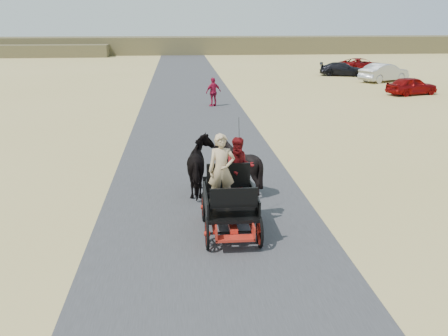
{
  "coord_description": "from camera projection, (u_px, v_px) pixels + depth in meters",
  "views": [
    {
      "loc": [
        -0.74,
        -12.23,
        5.21
      ],
      "look_at": [
        0.46,
        0.88,
        1.2
      ],
      "focal_mm": 40.0,
      "sensor_mm": 36.0,
      "label": 1
    }
  ],
  "objects": [
    {
      "name": "carriage",
      "position": [
        230.0,
        219.0,
        12.48
      ],
      "size": [
        1.3,
        2.4,
        0.72
      ],
      "primitive_type": null,
      "color": "black",
      "rests_on": "ground"
    },
    {
      "name": "car_d",
      "position": [
        361.0,
        65.0,
        49.15
      ],
      "size": [
        5.09,
        3.63,
        1.29
      ],
      "primitive_type": "imported",
      "rotation": [
        0.0,
        0.0,
        1.93
      ],
      "color": "maroon",
      "rests_on": "ground"
    },
    {
      "name": "road",
      "position": [
        210.0,
        221.0,
        13.23
      ],
      "size": [
        6.0,
        140.0,
        0.01
      ],
      "primitive_type": "cube",
      "color": "#38383A",
      "rests_on": "ground"
    },
    {
      "name": "car_a",
      "position": [
        412.0,
        86.0,
        34.4
      ],
      "size": [
        3.92,
        2.45,
        1.24
      ],
      "primitive_type": "imported",
      "rotation": [
        0.0,
        0.0,
        1.86
      ],
      "color": "maroon",
      "rests_on": "ground"
    },
    {
      "name": "horse_left",
      "position": [
        202.0,
        166.0,
        15.14
      ],
      "size": [
        0.91,
        2.01,
        1.7
      ],
      "primitive_type": "imported",
      "rotation": [
        0.0,
        0.0,
        3.14
      ],
      "color": "black",
      "rests_on": "ground"
    },
    {
      "name": "ground",
      "position": [
        210.0,
        221.0,
        13.23
      ],
      "size": [
        140.0,
        140.0,
        0.0
      ],
      "primitive_type": "plane",
      "color": "tan"
    },
    {
      "name": "driver_man",
      "position": [
        222.0,
        170.0,
        12.14
      ],
      "size": [
        0.66,
        0.43,
        1.8
      ],
      "primitive_type": "imported",
      "color": "tan",
      "rests_on": "carriage"
    },
    {
      "name": "horse_right",
      "position": [
        238.0,
        165.0,
        15.24
      ],
      "size": [
        1.37,
        1.54,
        1.7
      ],
      "primitive_type": "imported",
      "rotation": [
        0.0,
        0.0,
        3.14
      ],
      "color": "black",
      "rests_on": "ground"
    },
    {
      "name": "ridge_far",
      "position": [
        182.0,
        45.0,
        71.94
      ],
      "size": [
        140.0,
        6.0,
        2.4
      ],
      "primitive_type": "cube",
      "color": "brown",
      "rests_on": "ground"
    },
    {
      "name": "car_b",
      "position": [
        384.0,
        73.0,
        41.32
      ],
      "size": [
        4.75,
        3.5,
        1.49
      ],
      "primitive_type": "imported",
      "rotation": [
        0.0,
        0.0,
        2.05
      ],
      "color": "#B2B2B7",
      "rests_on": "ground"
    },
    {
      "name": "pedestrian",
      "position": [
        213.0,
        92.0,
        29.9
      ],
      "size": [
        1.09,
        0.84,
        1.73
      ],
      "primitive_type": "imported",
      "rotation": [
        0.0,
        0.0,
        3.62
      ],
      "color": "maroon",
      "rests_on": "ground"
    },
    {
      "name": "car_c",
      "position": [
        343.0,
        69.0,
        45.44
      ],
      "size": [
        4.45,
        2.82,
        1.2
      ],
      "primitive_type": "imported",
      "rotation": [
        0.0,
        0.0,
        1.27
      ],
      "color": "black",
      "rests_on": "ground"
    },
    {
      "name": "passenger_woman",
      "position": [
        239.0,
        168.0,
        12.74
      ],
      "size": [
        0.77,
        0.6,
        1.58
      ],
      "primitive_type": "imported",
      "color": "#660C0F",
      "rests_on": "carriage"
    }
  ]
}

